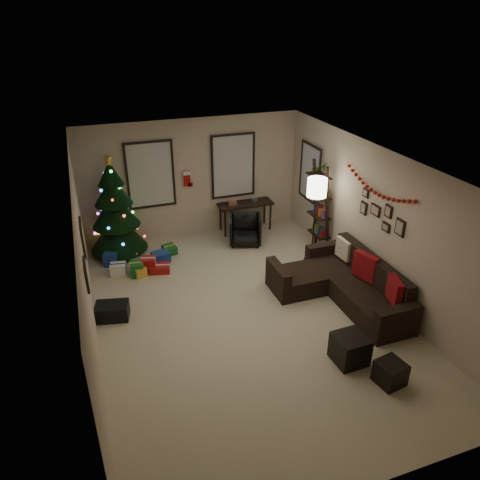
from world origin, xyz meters
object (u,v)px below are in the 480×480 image
(christmas_tree, at_px, (115,214))
(desk, at_px, (245,206))
(sofa, at_px, (343,284))
(desk_chair, at_px, (245,230))
(bookshelf, at_px, (320,209))

(christmas_tree, xyz_separation_m, desk, (2.98, 0.18, -0.32))
(sofa, bearing_deg, desk_chair, 109.36)
(christmas_tree, height_order, desk, christmas_tree)
(sofa, xyz_separation_m, desk, (-0.69, 3.32, 0.34))
(sofa, height_order, desk, sofa)
(desk, bearing_deg, sofa, -78.19)
(sofa, bearing_deg, christmas_tree, 139.55)
(desk_chair, height_order, bookshelf, bookshelf)
(desk_chair, bearing_deg, desk, 88.52)
(sofa, distance_m, bookshelf, 1.99)
(desk, xyz_separation_m, desk_chair, (-0.24, -0.65, -0.28))
(sofa, xyz_separation_m, desk_chair, (-0.94, 2.67, 0.06))
(christmas_tree, xyz_separation_m, desk_chair, (2.74, -0.47, -0.60))
(christmas_tree, xyz_separation_m, sofa, (3.68, -3.13, -0.66))
(desk_chair, xyz_separation_m, bookshelf, (1.37, -0.86, 0.64))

